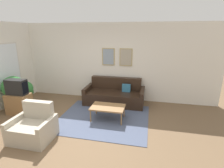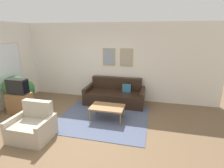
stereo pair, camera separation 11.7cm
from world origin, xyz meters
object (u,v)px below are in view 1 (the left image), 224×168
at_px(coffee_table, 108,108).
at_px(couch, 115,95).
at_px(tv, 17,87).
at_px(armchair, 33,128).
at_px(potted_plant_tall, 14,88).

bearing_deg(coffee_table, couch, 92.68).
bearing_deg(tv, armchair, -40.56).
distance_m(coffee_table, potted_plant_tall, 3.10).
bearing_deg(potted_plant_tall, couch, 20.24).
height_order(tv, armchair, tv).
height_order(couch, armchair, couch).
bearing_deg(armchair, coffee_table, 50.24).
height_order(coffee_table, potted_plant_tall, potted_plant_tall).
bearing_deg(tv, potted_plant_tall, 142.69).
relative_size(coffee_table, tv, 1.56).
xyz_separation_m(couch, tv, (-2.65, -1.40, 0.55)).
xyz_separation_m(tv, armchair, (1.25, -1.07, -0.57)).
bearing_deg(potted_plant_tall, tv, -37.31).
height_order(tv, potted_plant_tall, potted_plant_tall).
relative_size(tv, armchair, 0.66).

